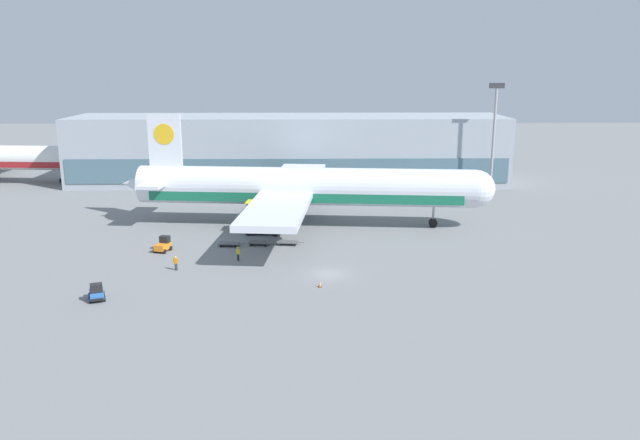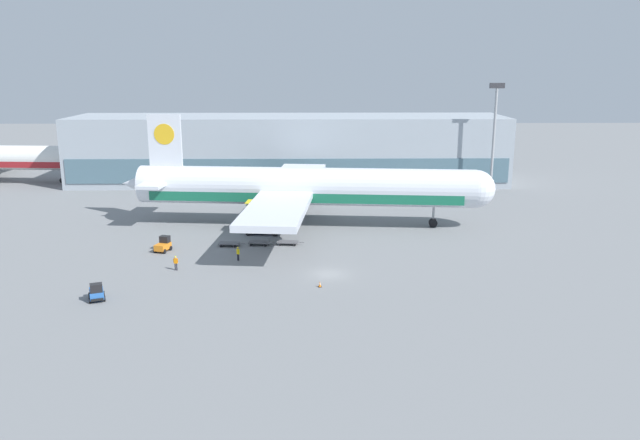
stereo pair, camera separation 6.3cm
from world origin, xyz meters
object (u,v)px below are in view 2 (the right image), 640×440
object	(u,v)px
scissor_lift_loader	(264,221)
baggage_tug_foreground	(163,245)
baggage_dolly_third	(288,242)
traffic_cone_near	(320,284)
baggage_dolly_second	(259,242)
light_mast	(494,130)
ground_crew_far	(176,262)
ground_crew_near	(238,252)
baggage_dolly_lead	(229,243)
airplane_main	(300,188)
baggage_tug_mid	(96,292)

from	to	relation	value
scissor_lift_loader	baggage_tug_foreground	size ratio (longest dim) A/B	1.99
baggage_dolly_third	traffic_cone_near	xyz separation A→B (m)	(4.15, -17.06, -0.07)
baggage_dolly_second	baggage_tug_foreground	bearing A→B (deg)	-160.96
light_mast	ground_crew_far	world-z (taller)	light_mast
ground_crew_near	ground_crew_far	distance (m)	8.07
baggage_dolly_lead	ground_crew_far	bearing A→B (deg)	-109.53
baggage_tug_foreground	baggage_dolly_third	size ratio (longest dim) A/B	0.73
baggage_dolly_second	scissor_lift_loader	bearing A→B (deg)	95.07
light_mast	airplane_main	bearing A→B (deg)	-146.74
traffic_cone_near	baggage_tug_mid	bearing A→B (deg)	-171.16
ground_crew_near	traffic_cone_near	bearing A→B (deg)	-179.29
airplane_main	baggage_dolly_second	size ratio (longest dim) A/B	15.41
airplane_main	baggage_tug_foreground	world-z (taller)	airplane_main
airplane_main	ground_crew_far	bearing A→B (deg)	-118.15
baggage_tug_mid	ground_crew_near	size ratio (longest dim) A/B	1.52
scissor_lift_loader	traffic_cone_near	xyz separation A→B (m)	(8.00, -23.28, -1.56)
baggage_tug_mid	ground_crew_far	size ratio (longest dim) A/B	1.54
ground_crew_far	baggage_dolly_third	bearing A→B (deg)	43.63
airplane_main	baggage_tug_mid	xyz separation A→B (m)	(-21.18, -32.27, -4.96)
airplane_main	baggage_tug_mid	bearing A→B (deg)	-117.84
baggage_dolly_third	traffic_cone_near	size ratio (longest dim) A/B	5.83
baggage_dolly_third	ground_crew_far	distance (m)	17.18
airplane_main	baggage_dolly_second	world-z (taller)	airplane_main
baggage_tug_foreground	baggage_dolly_lead	world-z (taller)	baggage_tug_foreground
light_mast	baggage_dolly_second	bearing A→B (deg)	-139.89
baggage_tug_mid	baggage_dolly_second	bearing A→B (deg)	122.40
baggage_tug_foreground	ground_crew_far	world-z (taller)	baggage_tug_foreground
airplane_main	baggage_tug_foreground	size ratio (longest dim) A/B	21.19
baggage_dolly_lead	ground_crew_near	xyz separation A→B (m)	(2.01, -6.63, 0.69)
baggage_dolly_second	baggage_dolly_third	xyz separation A→B (m)	(4.04, 0.06, 0.00)
light_mast	scissor_lift_loader	xyz separation A→B (m)	(-42.08, -29.33, -10.46)
light_mast	traffic_cone_near	xyz separation A→B (m)	(-34.09, -52.61, -12.02)
baggage_dolly_third	ground_crew_far	bearing A→B (deg)	-133.90
ground_crew_far	airplane_main	bearing A→B (deg)	60.77
airplane_main	baggage_tug_mid	distance (m)	38.92
light_mast	baggage_tug_foreground	bearing A→B (deg)	-145.06
scissor_lift_loader	ground_crew_near	distance (m)	13.56
light_mast	baggage_dolly_lead	xyz separation A→B (m)	(-46.38, -36.05, -11.95)
scissor_lift_loader	baggage_dolly_second	bearing A→B (deg)	-86.32
scissor_lift_loader	light_mast	bearing A→B (deg)	40.32
traffic_cone_near	baggage_tug_foreground	bearing A→B (deg)	145.53
ground_crew_near	scissor_lift_loader	bearing A→B (deg)	-55.04
baggage_dolly_second	airplane_main	bearing A→B (deg)	70.95
baggage_tug_foreground	baggage_dolly_lead	bearing A→B (deg)	-58.07
light_mast	baggage_tug_foreground	size ratio (longest dim) A/B	7.69
ground_crew_far	traffic_cone_near	size ratio (longest dim) A/B	2.79
light_mast	traffic_cone_near	distance (m)	63.83
ground_crew_far	baggage_tug_mid	bearing A→B (deg)	-118.23
ground_crew_far	light_mast	bearing A→B (deg)	46.37
baggage_tug_foreground	traffic_cone_near	bearing A→B (deg)	-107.64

